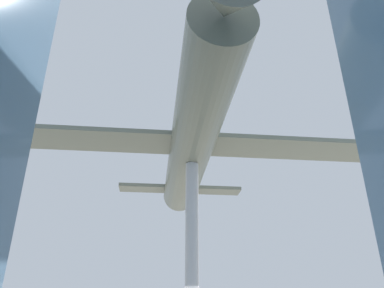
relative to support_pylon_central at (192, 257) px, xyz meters
The scene contains 2 objects.
support_pylon_central is the anchor object (origin of this frame).
suspended_airplane 4.33m from the support_pylon_central, 95.79° to the left, with size 20.44×15.15×2.71m.
Camera 1 is at (0.06, 13.32, 1.47)m, focal length 35.00 mm.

